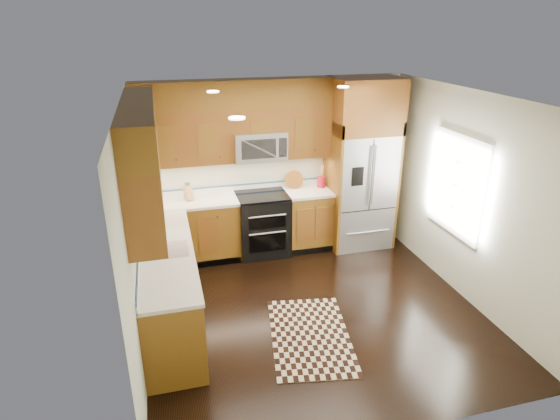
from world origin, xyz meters
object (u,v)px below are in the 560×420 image
object	(u,v)px
refrigerator	(361,165)
utensil_crock	(321,180)
rug	(310,335)
knife_block	(188,193)
range	(262,224)

from	to	relation	value
refrigerator	utensil_crock	bearing A→B (deg)	164.52
refrigerator	rug	size ratio (longest dim) A/B	1.78
rug	knife_block	xyz separation A→B (m)	(-1.12, 2.27, 1.04)
range	refrigerator	bearing A→B (deg)	-1.40
knife_block	utensil_crock	world-z (taller)	utensil_crock
range	knife_block	world-z (taller)	knife_block
rug	knife_block	distance (m)	2.74
knife_block	utensil_crock	xyz separation A→B (m)	(2.04, 0.03, 0.01)
knife_block	range	bearing A→B (deg)	-4.89
range	utensil_crock	size ratio (longest dim) A/B	2.69
refrigerator	knife_block	size ratio (longest dim) A/B	9.85
refrigerator	knife_block	distance (m)	2.63
rug	utensil_crock	world-z (taller)	utensil_crock
range	utensil_crock	bearing A→B (deg)	7.15
refrigerator	utensil_crock	size ratio (longest dim) A/B	7.39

